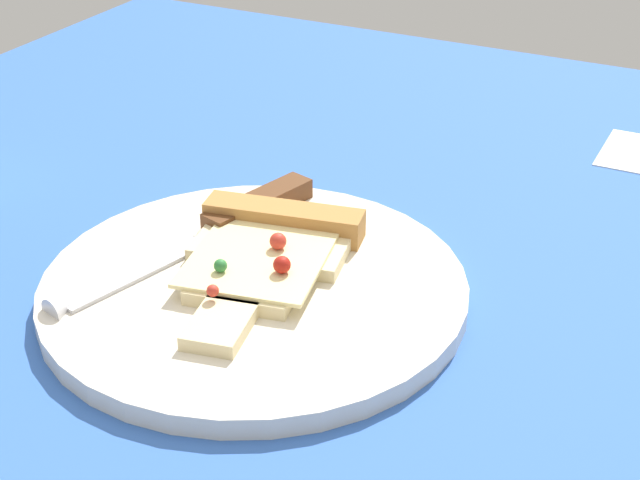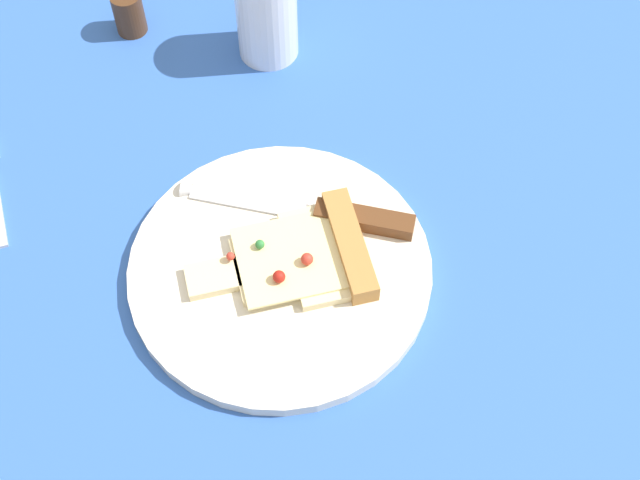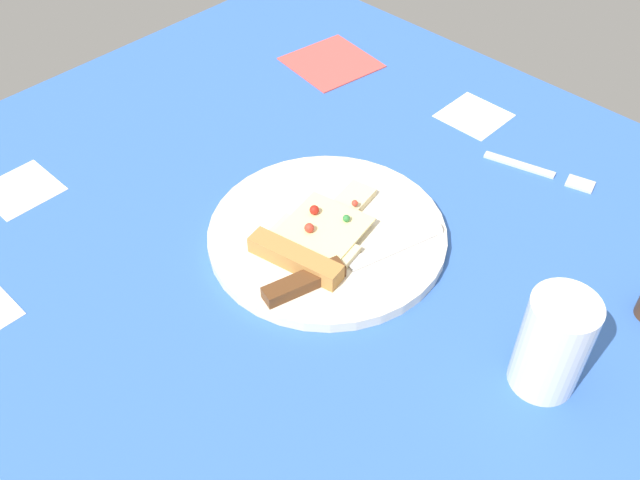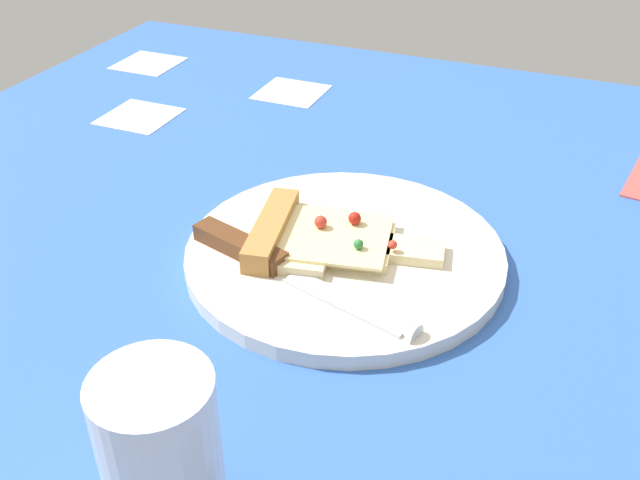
{
  "view_description": "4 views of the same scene",
  "coord_description": "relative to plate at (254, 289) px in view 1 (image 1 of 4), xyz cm",
  "views": [
    {
      "loc": [
        53.35,
        27.17,
        36.74
      ],
      "look_at": [
        2.01,
        1.34,
        4.1
      ],
      "focal_mm": 54.0,
      "sensor_mm": 36.0,
      "label": 1
    },
    {
      "loc": [
        3.36,
        41.09,
        74.07
      ],
      "look_at": [
        0.99,
        -4.08,
        3.05
      ],
      "focal_mm": 48.89,
      "sensor_mm": 36.0,
      "label": 2
    },
    {
      "loc": [
        -41.55,
        -46.21,
        63.45
      ],
      "look_at": [
        2.23,
        -3.72,
        2.73
      ],
      "focal_mm": 40.42,
      "sensor_mm": 36.0,
      "label": 3
    },
    {
      "loc": [
        24.22,
        -54.49,
        38.91
      ],
      "look_at": [
        3.74,
        -5.33,
        3.85
      ],
      "focal_mm": 40.56,
      "sensor_mm": 36.0,
      "label": 4
    }
  ],
  "objects": [
    {
      "name": "knife",
      "position": [
        -4.15,
        -5.76,
        1.34
      ],
      "size": [
        23.67,
        8.55,
        2.45
      ],
      "rotation": [
        0.0,
        0.0,
        4.44
      ],
      "color": "silver",
      "rests_on": "plate"
    },
    {
      "name": "ground_plane",
      "position": [
        -5.01,
        2.33,
        -2.24
      ],
      "size": [
        110.52,
        110.52,
        3.0
      ],
      "color": "#3360B7",
      "rests_on": "ground"
    },
    {
      "name": "pizza_slice",
      "position": [
        -2.56,
        -0.49,
        1.53
      ],
      "size": [
        18.58,
        12.78,
        2.52
      ],
      "rotation": [
        0.0,
        0.0,
        4.91
      ],
      "color": "beige",
      "rests_on": "plate"
    },
    {
      "name": "plate",
      "position": [
        0.0,
        0.0,
        0.0
      ],
      "size": [
        29.65,
        29.65,
        1.48
      ],
      "primitive_type": "cylinder",
      "color": "silver",
      "rests_on": "ground_plane"
    }
  ]
}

